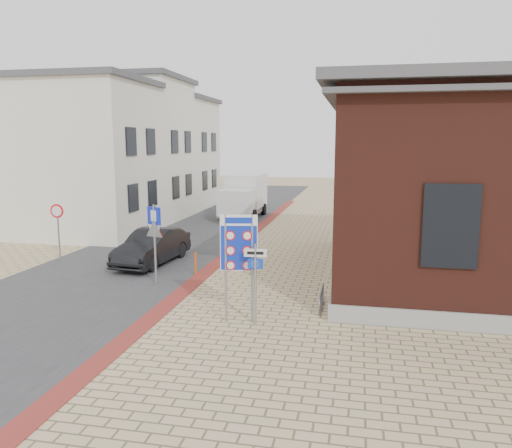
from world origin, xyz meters
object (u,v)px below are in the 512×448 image
Objects in this scene: border_sign at (239,245)px; bollard at (196,263)px; sedan at (152,247)px; parking_sign at (154,229)px; box_truck at (244,196)px; essen_sign at (255,272)px.

border_sign is 5.56m from bollard.
sedan is 1.44× the size of border_sign.
border_sign is at bearing -58.35° from bollard.
border_sign is 1.06× the size of parking_sign.
box_truck is 1.81× the size of border_sign.
box_truck reaches higher than bollard.
sedan is 1.53× the size of parking_sign.
bollard is (-3.27, 4.70, -1.04)m from essen_sign.
bollard is at bearing 79.86° from parking_sign.
bollard is (2.31, -1.34, -0.27)m from sedan.
bollard is at bearing -83.63° from box_truck.
essen_sign is at bearing -42.02° from sedan.
sedan is at bearing -92.88° from box_truck.
parking_sign is at bearing -87.64° from box_truck.
essen_sign is at bearing -55.14° from bollard.
bollard is at bearing 118.16° from essen_sign.
box_truck is 6.18× the size of bollard.
box_truck is at bearing 97.22° from essen_sign.
essen_sign reaches higher than bollard.
border_sign is (5.08, -5.84, 1.46)m from sedan.
box_truck is at bearing 91.95° from sedan.
parking_sign reaches higher than essen_sign.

